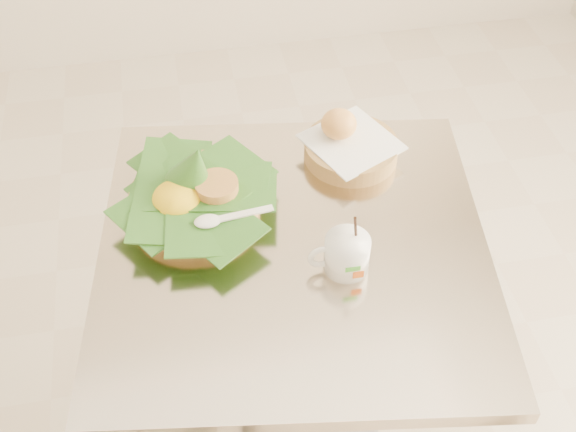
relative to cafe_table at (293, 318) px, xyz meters
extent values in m
cylinder|color=gray|center=(0.00, 0.00, -0.16)|extent=(0.07, 0.07, 0.69)
cube|color=beige|center=(0.00, 0.00, 0.21)|extent=(0.79, 0.79, 0.03)
cylinder|color=#A77E47|center=(-0.16, 0.13, 0.24)|extent=(0.24, 0.24, 0.04)
cone|color=#215618|center=(-0.16, 0.14, 0.31)|extent=(0.15, 0.14, 0.12)
ellipsoid|color=yellow|center=(-0.20, 0.11, 0.27)|extent=(0.09, 0.09, 0.05)
cylinder|color=#CC9347|center=(-0.12, 0.12, 0.28)|extent=(0.08, 0.08, 0.02)
cylinder|color=#A77E47|center=(0.16, 0.22, 0.24)|extent=(0.19, 0.19, 0.04)
cube|color=white|center=(0.16, 0.22, 0.26)|extent=(0.21, 0.21, 0.01)
ellipsoid|color=orange|center=(0.14, 0.24, 0.29)|extent=(0.07, 0.07, 0.06)
cylinder|color=white|center=(0.08, -0.07, 0.26)|extent=(0.08, 0.08, 0.07)
torus|color=white|center=(0.04, -0.07, 0.26)|extent=(0.05, 0.01, 0.05)
cylinder|color=#492C15|center=(0.08, -0.07, 0.29)|extent=(0.07, 0.07, 0.01)
cylinder|color=black|center=(0.09, -0.06, 0.31)|extent=(0.02, 0.04, 0.10)
cube|color=green|center=(0.08, -0.11, 0.26)|extent=(0.03, 0.00, 0.01)
cube|color=orange|center=(0.09, -0.11, 0.25)|extent=(0.02, 0.00, 0.02)
camera|label=1|loc=(-0.17, -0.85, 1.19)|focal=45.00mm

